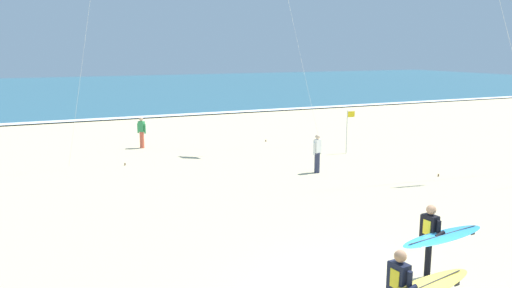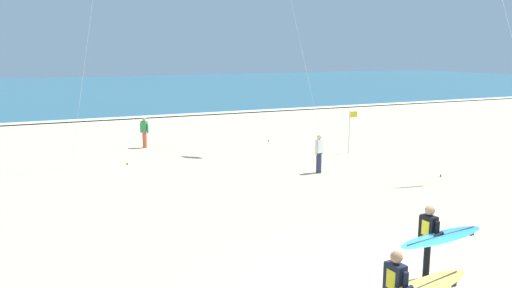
# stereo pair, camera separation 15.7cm
# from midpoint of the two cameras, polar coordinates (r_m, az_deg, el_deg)

# --- Properties ---
(ocean_water) EXTENTS (160.00, 60.00, 0.08)m
(ocean_water) POSITION_cam_midpoint_polar(r_m,az_deg,el_deg) (67.46, -19.19, 5.80)
(ocean_water) COLOR #2D6075
(ocean_water) RESTS_ON ground
(shoreline_foam) EXTENTS (160.00, 1.11, 0.01)m
(shoreline_foam) POSITION_cam_midpoint_polar(r_m,az_deg,el_deg) (38.12, -14.84, 2.85)
(shoreline_foam) COLOR white
(shoreline_foam) RESTS_ON ocean_water
(surfer_trailing) EXTENTS (2.30, 1.00, 1.71)m
(surfer_trailing) POSITION_cam_midpoint_polar(r_m,az_deg,el_deg) (11.65, 19.12, -9.78)
(surfer_trailing) COLOR black
(surfer_trailing) RESTS_ON ground
(bystander_green_top) EXTENTS (0.37, 0.39, 1.59)m
(bystander_green_top) POSITION_cam_midpoint_polar(r_m,az_deg,el_deg) (26.57, -12.83, 1.29)
(bystander_green_top) COLOR #D8593F
(bystander_green_top) RESTS_ON ground
(bystander_white_top) EXTENTS (0.48, 0.28, 1.59)m
(bystander_white_top) POSITION_cam_midpoint_polar(r_m,az_deg,el_deg) (20.84, 6.66, -1.03)
(bystander_white_top) COLOR #2D334C
(bystander_white_top) RESTS_ON ground
(lifeguard_flag) EXTENTS (0.45, 0.05, 2.10)m
(lifeguard_flag) POSITION_cam_midpoint_polar(r_m,az_deg,el_deg) (24.91, 10.06, 1.84)
(lifeguard_flag) COLOR silver
(lifeguard_flag) RESTS_ON ground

